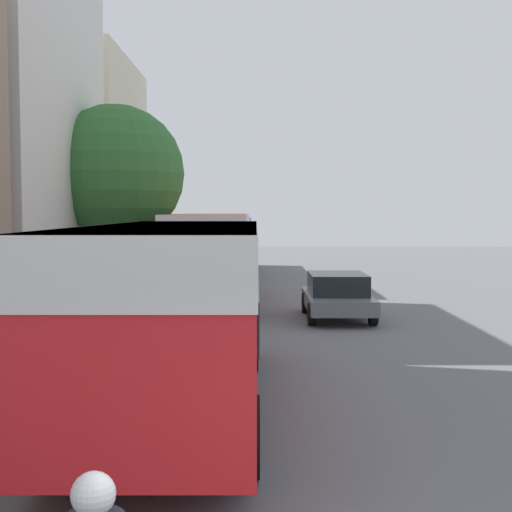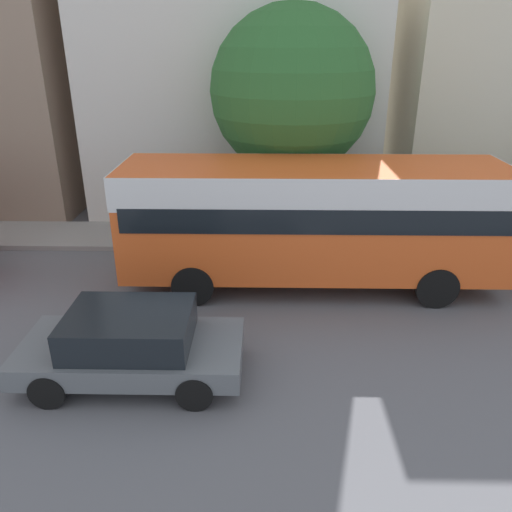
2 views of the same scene
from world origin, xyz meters
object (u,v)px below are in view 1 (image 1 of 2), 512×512
at_px(bus_lead, 174,291).
at_px(bus_third_in_line, 223,237).
at_px(car_crossing, 335,295).
at_px(bus_following, 208,246).
at_px(pedestrian_walking_away, 142,260).

height_order(bus_lead, bus_third_in_line, bus_lead).
bearing_deg(car_crossing, bus_following, 137.91).
height_order(bus_third_in_line, pedestrian_walking_away, bus_third_in_line).
relative_size(bus_third_in_line, pedestrian_walking_away, 6.90).
distance_m(bus_following, bus_third_in_line, 11.90).
relative_size(car_crossing, pedestrian_walking_away, 2.47).
xyz_separation_m(bus_third_in_line, pedestrian_walking_away, (-3.51, -4.20, -0.88)).
bearing_deg(pedestrian_walking_away, bus_lead, -79.80).
distance_m(bus_following, pedestrian_walking_away, 8.52).
distance_m(bus_lead, bus_following, 13.43).
height_order(bus_following, bus_third_in_line, bus_following).
bearing_deg(pedestrian_walking_away, bus_following, -65.49).
bearing_deg(bus_lead, car_crossing, 69.35).
relative_size(bus_lead, pedestrian_walking_away, 5.70).
bearing_deg(bus_third_in_line, bus_following, -90.02).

